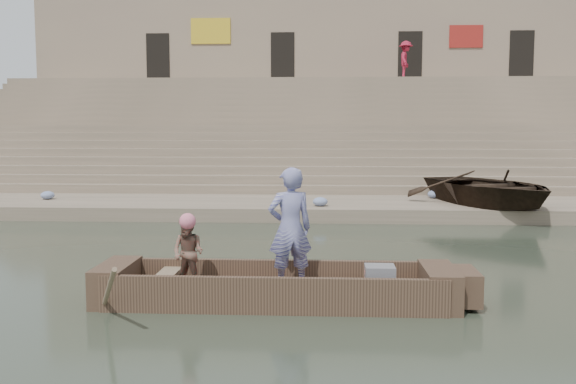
# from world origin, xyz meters

# --- Properties ---
(ground) EXTENTS (120.00, 120.00, 0.00)m
(ground) POSITION_xyz_m (0.00, 0.00, 0.00)
(ground) COLOR #262F23
(ground) RESTS_ON ground
(lower_landing) EXTENTS (32.00, 4.00, 0.40)m
(lower_landing) POSITION_xyz_m (0.00, 8.00, 0.20)
(lower_landing) COLOR gray
(lower_landing) RESTS_ON ground
(mid_landing) EXTENTS (32.00, 3.00, 2.80)m
(mid_landing) POSITION_xyz_m (0.00, 15.50, 1.40)
(mid_landing) COLOR gray
(mid_landing) RESTS_ON ground
(upper_landing) EXTENTS (32.00, 3.00, 5.20)m
(upper_landing) POSITION_xyz_m (0.00, 22.50, 2.60)
(upper_landing) COLOR gray
(upper_landing) RESTS_ON ground
(ghat_steps) EXTENTS (32.00, 11.00, 5.20)m
(ghat_steps) POSITION_xyz_m (0.00, 17.19, 1.80)
(ghat_steps) COLOR gray
(ghat_steps) RESTS_ON ground
(building_wall) EXTENTS (32.00, 5.07, 11.20)m
(building_wall) POSITION_xyz_m (0.00, 26.50, 5.60)
(building_wall) COLOR gray
(building_wall) RESTS_ON ground
(main_rowboat) EXTENTS (5.00, 1.30, 0.22)m
(main_rowboat) POSITION_xyz_m (-0.41, -2.32, 0.11)
(main_rowboat) COLOR brown
(main_rowboat) RESTS_ON ground
(rowboat_trim) EXTENTS (6.04, 2.63, 1.80)m
(rowboat_trim) POSITION_xyz_m (-0.19, -2.33, 0.31)
(rowboat_trim) COLOR brown
(rowboat_trim) RESTS_ON ground
(standing_man) EXTENTS (0.81, 0.65, 1.92)m
(standing_man) POSITION_xyz_m (-0.18, -2.25, 1.18)
(standing_man) COLOR navy
(standing_man) RESTS_ON main_rowboat
(rowing_man) EXTENTS (0.67, 0.60, 1.13)m
(rowing_man) POSITION_xyz_m (-1.79, -2.32, 0.79)
(rowing_man) COLOR #226850
(rowing_man) RESTS_ON main_rowboat
(television) EXTENTS (0.46, 0.42, 0.40)m
(television) POSITION_xyz_m (1.21, -2.32, 0.42)
(television) COLOR slate
(television) RESTS_ON main_rowboat
(beached_rowboat) EXTENTS (5.39, 6.17, 1.06)m
(beached_rowboat) POSITION_xyz_m (5.31, 7.41, 0.93)
(beached_rowboat) COLOR #2D2116
(beached_rowboat) RESTS_ON lower_landing
(pedestrian) EXTENTS (0.93, 1.35, 1.92)m
(pedestrian) POSITION_xyz_m (4.52, 21.90, 6.16)
(pedestrian) COLOR #A21B32
(pedestrian) RESTS_ON upper_landing
(cloth_bundles) EXTENTS (19.44, 2.72, 0.26)m
(cloth_bundles) POSITION_xyz_m (1.49, 8.16, 0.53)
(cloth_bundles) COLOR #3F5999
(cloth_bundles) RESTS_ON lower_landing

